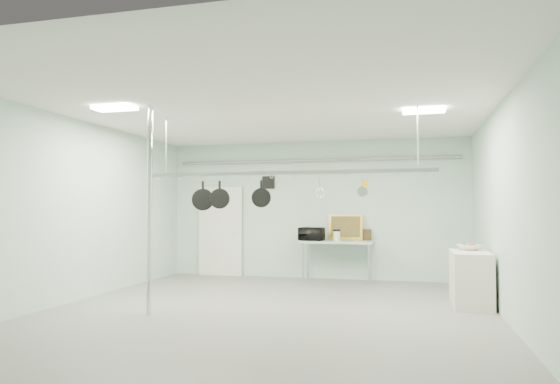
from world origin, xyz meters
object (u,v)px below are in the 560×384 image
(microwave, at_px, (312,234))
(coffee_canister, at_px, (337,236))
(prep_table, at_px, (337,244))
(pot_rack, at_px, (284,171))
(fruit_bowl, at_px, (469,247))
(side_cabinet, at_px, (471,278))
(skillet_left, at_px, (203,195))
(chrome_pole, at_px, (150,210))
(skillet_right, at_px, (261,193))
(skillet_mid, at_px, (220,194))

(microwave, xyz_separation_m, coffee_canister, (0.57, -0.01, -0.04))
(prep_table, bearing_deg, pot_rack, -96.91)
(prep_table, bearing_deg, fruit_bowl, -36.75)
(prep_table, height_order, microwave, microwave)
(side_cabinet, distance_m, fruit_bowl, 0.58)
(skillet_left, bearing_deg, prep_table, 42.27)
(pot_rack, relative_size, coffee_canister, 22.26)
(chrome_pole, distance_m, microwave, 4.52)
(prep_table, xyz_separation_m, pot_rack, (-0.40, -3.30, 1.40))
(prep_table, relative_size, skillet_right, 3.71)
(side_cabinet, distance_m, coffee_canister, 3.37)
(coffee_canister, bearing_deg, prep_table, 92.23)
(chrome_pole, bearing_deg, side_cabinet, 22.41)
(side_cabinet, height_order, skillet_left, skillet_left)
(fruit_bowl, bearing_deg, skillet_left, -162.40)
(prep_table, height_order, side_cabinet, prep_table)
(skillet_mid, bearing_deg, prep_table, 51.65)
(microwave, height_order, skillet_mid, skillet_mid)
(microwave, xyz_separation_m, skillet_right, (-0.22, -3.24, 0.82))
(prep_table, bearing_deg, skillet_mid, -114.55)
(pot_rack, relative_size, skillet_left, 9.88)
(pot_rack, distance_m, skillet_mid, 1.17)
(chrome_pole, bearing_deg, skillet_left, 61.41)
(prep_table, height_order, pot_rack, pot_rack)
(side_cabinet, distance_m, skillet_left, 4.71)
(chrome_pole, xyz_separation_m, coffee_canister, (2.30, 4.13, -0.59))
(side_cabinet, distance_m, pot_rack, 3.62)
(prep_table, bearing_deg, skillet_right, -103.31)
(skillet_left, bearing_deg, skillet_mid, -18.99)
(pot_rack, relative_size, microwave, 9.11)
(chrome_pole, xyz_separation_m, skillet_left, (0.49, 0.90, 0.24))
(skillet_left, height_order, skillet_mid, same)
(coffee_canister, distance_m, fruit_bowl, 3.15)
(pot_rack, bearing_deg, skillet_right, 180.00)
(chrome_pole, height_order, fruit_bowl, chrome_pole)
(pot_rack, xyz_separation_m, microwave, (-0.16, 3.24, -1.18))
(pot_rack, bearing_deg, fruit_bowl, 25.08)
(pot_rack, relative_size, skillet_right, 11.12)
(chrome_pole, xyz_separation_m, fruit_bowl, (4.86, 2.29, -0.65))
(fruit_bowl, bearing_deg, chrome_pole, -154.82)
(side_cabinet, height_order, skillet_right, skillet_right)
(side_cabinet, xyz_separation_m, fruit_bowl, (0.01, 0.29, 0.50))
(side_cabinet, distance_m, microwave, 3.82)
(skillet_mid, xyz_separation_m, skillet_right, (0.73, 0.00, 0.01))
(chrome_pole, bearing_deg, pot_rack, 25.35)
(pot_rack, bearing_deg, prep_table, 83.09)
(microwave, bearing_deg, chrome_pole, 77.12)
(side_cabinet, xyz_separation_m, coffee_canister, (-2.55, 2.13, 0.56))
(skillet_left, height_order, skillet_right, same)
(pot_rack, height_order, coffee_canister, pot_rack)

